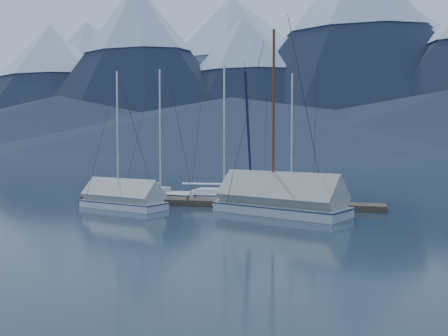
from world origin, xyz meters
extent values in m
plane|color=#14202E|center=(0.00, 0.00, 0.00)|extent=(1000.00, 1000.00, 0.00)
cone|color=#475675|center=(-260.00, 420.00, 65.00)|extent=(308.00, 308.00, 130.00)
cone|color=silver|center=(-260.00, 420.00, 103.20)|extent=(133.24, 133.24, 54.60)
cone|color=#475675|center=(-110.00, 440.00, 75.00)|extent=(352.00, 352.00, 150.00)
cone|color=silver|center=(-110.00, 440.00, 119.00)|extent=(152.28, 152.28, 63.00)
cone|color=#475675|center=(40.00, 430.00, 70.00)|extent=(330.00, 330.00, 140.00)
cone|color=silver|center=(40.00, 430.00, 111.10)|extent=(142.76, 142.76, 58.80)
cone|color=#192133|center=(-220.00, 300.00, 47.50)|extent=(209.00, 209.00, 95.00)
cone|color=silver|center=(-220.00, 300.00, 75.55)|extent=(90.41, 90.41, 39.90)
cone|color=#192133|center=(-140.00, 285.00, 57.50)|extent=(190.00, 190.00, 115.00)
cone|color=silver|center=(-140.00, 285.00, 91.35)|extent=(82.19, 82.19, 48.30)
cone|color=#192133|center=(-65.00, 295.00, 45.00)|extent=(171.00, 171.00, 90.00)
cone|color=silver|center=(-65.00, 295.00, 71.60)|extent=(73.97, 73.97, 37.80)
cone|color=#192133|center=(10.00, 310.00, 67.50)|extent=(228.00, 228.00, 135.00)
cone|color=#192133|center=(-180.00, 250.00, 17.50)|extent=(364.00, 364.00, 35.00)
cone|color=#192133|center=(-60.00, 240.00, 15.00)|extent=(416.00, 416.00, 30.00)
cube|color=#382D23|center=(0.00, 2.00, 0.17)|extent=(18.00, 1.50, 0.34)
cube|color=black|center=(-6.00, 2.00, -0.05)|extent=(3.00, 1.30, 0.30)
cube|color=black|center=(0.00, 2.00, -0.05)|extent=(3.00, 1.30, 0.30)
cube|color=black|center=(6.00, 2.00, -0.05)|extent=(3.00, 1.30, 0.30)
cylinder|color=#382D23|center=(-8.00, 2.70, 0.35)|extent=(0.12, 0.12, 0.35)
cylinder|color=#382D23|center=(-8.00, 1.30, 0.35)|extent=(0.12, 0.12, 0.35)
cylinder|color=#382D23|center=(-5.00, 2.70, 0.35)|extent=(0.12, 0.12, 0.35)
cylinder|color=#382D23|center=(-5.00, 1.30, 0.35)|extent=(0.12, 0.12, 0.35)
cylinder|color=#382D23|center=(-2.00, 2.70, 0.35)|extent=(0.12, 0.12, 0.35)
cylinder|color=#382D23|center=(-2.00, 1.30, 0.35)|extent=(0.12, 0.12, 0.35)
cylinder|color=#382D23|center=(1.00, 2.70, 0.35)|extent=(0.12, 0.12, 0.35)
cylinder|color=#382D23|center=(1.00, 1.30, 0.35)|extent=(0.12, 0.12, 0.35)
cylinder|color=#382D23|center=(4.00, 2.70, 0.35)|extent=(0.12, 0.12, 0.35)
cylinder|color=#382D23|center=(4.00, 1.30, 0.35)|extent=(0.12, 0.12, 0.35)
cylinder|color=#382D23|center=(7.00, 2.70, 0.35)|extent=(0.12, 0.12, 0.35)
cylinder|color=#382D23|center=(7.00, 1.30, 0.35)|extent=(0.12, 0.12, 0.35)
cube|color=silver|center=(-5.29, 4.27, 0.12)|extent=(6.24, 3.10, 0.66)
cube|color=silver|center=(-5.29, 4.27, -0.18)|extent=(5.19, 2.05, 0.30)
cube|color=#152341|center=(-5.29, 4.27, 0.40)|extent=(6.30, 3.13, 0.06)
cone|color=silver|center=(-1.92, 3.61, 0.12)|extent=(1.44, 2.08, 1.91)
cube|color=silver|center=(-5.58, 4.33, 0.60)|extent=(2.32, 1.77, 0.30)
cylinder|color=#B2B7BF|center=(-4.90, 4.19, 4.43)|extent=(0.12, 0.12, 7.96)
cylinder|color=#B2B7BF|center=(-6.26, 4.46, 1.04)|extent=(2.65, 0.60, 0.09)
cylinder|color=#26262B|center=(-3.43, 3.91, 4.43)|extent=(0.60, 2.95, 7.97)
cube|color=white|center=(-0.98, 4.20, 0.12)|extent=(6.16, 2.39, 0.67)
cube|color=white|center=(-0.98, 4.20, -0.18)|extent=(5.20, 1.43, 0.30)
cube|color=#201B53|center=(-0.98, 4.20, 0.40)|extent=(6.22, 2.41, 0.06)
cone|color=white|center=(2.49, 4.42, 0.12)|extent=(1.23, 2.00, 1.94)
cube|color=white|center=(-1.28, 4.18, 0.60)|extent=(2.20, 1.54, 0.30)
cylinder|color=#B2B7BF|center=(-0.58, 4.23, 4.49)|extent=(0.12, 0.12, 8.06)
cylinder|color=#B2B7BF|center=(-1.99, 4.14, 1.06)|extent=(2.72, 0.26, 0.09)
cylinder|color=#26262B|center=(0.93, 4.32, 4.49)|extent=(0.21, 3.04, 8.07)
cube|color=silver|center=(3.27, 4.31, 0.11)|extent=(5.78, 2.64, 0.61)
cube|color=silver|center=(3.27, 4.31, -0.17)|extent=(4.83, 1.69, 0.28)
cube|color=#181E4A|center=(3.27, 4.31, 0.37)|extent=(5.84, 2.66, 0.06)
cone|color=silver|center=(6.44, 4.77, 0.11)|extent=(1.27, 1.91, 1.78)
cube|color=silver|center=(2.99, 4.27, 0.56)|extent=(2.12, 1.57, 0.28)
cylinder|color=#B2B7BF|center=(3.63, 4.37, 4.13)|extent=(0.11, 0.11, 7.43)
cylinder|color=#B2B7BF|center=(2.35, 4.18, 0.98)|extent=(2.49, 0.44, 0.08)
cylinder|color=#26262B|center=(5.01, 4.57, 4.13)|extent=(0.42, 2.78, 7.44)
cube|color=silver|center=(3.66, -0.47, 0.13)|extent=(7.33, 4.99, 0.74)
cube|color=silver|center=(3.66, -0.47, -0.20)|extent=(5.94, 3.56, 0.34)
cube|color=#1A2F4E|center=(3.66, -0.47, 0.45)|extent=(7.41, 5.04, 0.07)
cone|color=silver|center=(0.02, 1.09, 0.13)|extent=(2.06, 2.65, 2.36)
cylinder|color=#592819|center=(3.25, -0.29, 4.97)|extent=(0.13, 0.13, 8.94)
cylinder|color=#592819|center=(4.69, -0.91, 1.17)|extent=(2.90, 1.32, 0.10)
cylinder|color=#26262B|center=(1.66, 0.39, 4.97)|extent=(1.40, 3.22, 8.95)
cube|color=#99988F|center=(3.66, -0.47, 0.95)|extent=(7.03, 4.89, 2.50)
cube|color=silver|center=(-5.17, -0.56, 0.11)|extent=(5.38, 3.22, 0.60)
cube|color=silver|center=(-5.17, -0.56, -0.16)|extent=(4.41, 2.22, 0.27)
cube|color=#1D1A4F|center=(-5.17, -0.56, 0.36)|extent=(5.43, 3.25, 0.05)
cone|color=silver|center=(-7.98, 0.31, 0.11)|extent=(1.46, 1.95, 1.74)
cylinder|color=#B2B7BF|center=(-5.51, -0.45, 4.03)|extent=(0.11, 0.11, 7.24)
cylinder|color=#B2B7BF|center=(-4.30, -0.83, 0.95)|extent=(2.20, 0.75, 0.08)
cylinder|color=#26262B|center=(-6.72, -0.08, 4.03)|extent=(0.77, 2.45, 7.25)
cube|color=#B0AFA5|center=(-5.17, -0.56, 0.77)|extent=(5.15, 3.18, 1.84)
imported|color=black|center=(1.57, 2.45, 1.17)|extent=(0.47, 0.65, 1.66)
camera|label=1|loc=(7.13, -24.54, 3.64)|focal=38.00mm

